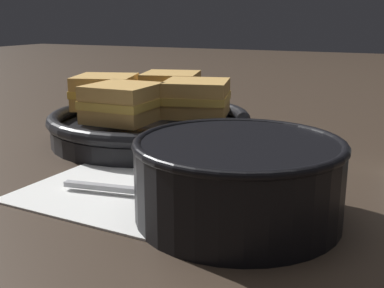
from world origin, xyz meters
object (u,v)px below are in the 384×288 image
at_px(sandwich_near_left, 196,98).
at_px(sandwich_far_left, 106,92).
at_px(soup_bowl, 238,174).
at_px(skillet, 150,125).
at_px(sandwich_far_right, 123,103).
at_px(spoon, 170,194).
at_px(sandwich_near_right, 171,88).

distance_m(sandwich_near_left, sandwich_far_left, 0.14).
distance_m(soup_bowl, sandwich_near_left, 0.24).
height_order(skillet, sandwich_far_left, sandwich_far_left).
relative_size(sandwich_near_left, sandwich_far_right, 1.20).
relative_size(spoon, sandwich_near_left, 1.55).
xyz_separation_m(soup_bowl, sandwich_near_right, (-0.21, 0.27, 0.03)).
distance_m(sandwich_near_left, sandwich_far_right, 0.10).
bearing_deg(sandwich_near_right, sandwich_far_right, -87.73).
xyz_separation_m(sandwich_far_left, sandwich_far_right, (0.07, -0.07, 0.00)).
xyz_separation_m(sandwich_near_left, sandwich_far_left, (-0.14, -0.01, 0.00)).
height_order(spoon, sandwich_far_left, sandwich_far_left).
bearing_deg(spoon, skillet, 115.25).
relative_size(soup_bowl, sandwich_near_left, 1.75).
height_order(soup_bowl, spoon, soup_bowl).
xyz_separation_m(soup_bowl, sandwich_near_left, (-0.13, 0.20, 0.03)).
bearing_deg(sandwich_near_right, skillet, -88.71).
xyz_separation_m(soup_bowl, sandwich_far_left, (-0.27, 0.20, 0.03)).
xyz_separation_m(soup_bowl, skillet, (-0.20, 0.20, -0.02)).
distance_m(sandwich_near_right, sandwich_far_left, 0.10).
bearing_deg(sandwich_far_right, sandwich_near_left, 47.27).
xyz_separation_m(soup_bowl, spoon, (-0.07, 0.01, -0.03)).
height_order(sandwich_near_left, sandwich_far_left, same).
height_order(skillet, sandwich_near_right, sandwich_near_right).
bearing_deg(sandwich_far_left, skillet, 3.77).
bearing_deg(skillet, sandwich_near_left, 0.83).
height_order(soup_bowl, sandwich_near_left, sandwich_near_left).
bearing_deg(soup_bowl, sandwich_far_left, 143.87).
height_order(sandwich_far_left, sandwich_far_right, same).
distance_m(soup_bowl, sandwich_near_right, 0.34).
relative_size(skillet, sandwich_far_left, 3.39).
relative_size(soup_bowl, sandwich_far_left, 1.70).
distance_m(skillet, sandwich_near_left, 0.08).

